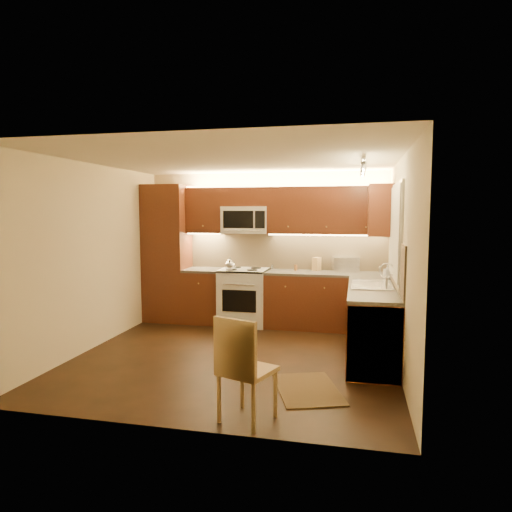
% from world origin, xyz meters
% --- Properties ---
extents(floor, '(4.00, 4.00, 0.01)m').
position_xyz_m(floor, '(0.00, 0.00, 0.00)').
color(floor, black).
rests_on(floor, ground).
extents(ceiling, '(4.00, 4.00, 0.01)m').
position_xyz_m(ceiling, '(0.00, 0.00, 2.50)').
color(ceiling, beige).
rests_on(ceiling, ground).
extents(wall_back, '(4.00, 0.01, 2.50)m').
position_xyz_m(wall_back, '(0.00, 2.00, 1.25)').
color(wall_back, beige).
rests_on(wall_back, ground).
extents(wall_front, '(4.00, 0.01, 2.50)m').
position_xyz_m(wall_front, '(0.00, -2.00, 1.25)').
color(wall_front, beige).
rests_on(wall_front, ground).
extents(wall_left, '(0.01, 4.00, 2.50)m').
position_xyz_m(wall_left, '(-2.00, 0.00, 1.25)').
color(wall_left, beige).
rests_on(wall_left, ground).
extents(wall_right, '(0.01, 4.00, 2.50)m').
position_xyz_m(wall_right, '(2.00, 0.00, 1.25)').
color(wall_right, beige).
rests_on(wall_right, ground).
extents(pantry, '(0.70, 0.60, 2.30)m').
position_xyz_m(pantry, '(-1.65, 1.70, 1.15)').
color(pantry, '#461D0F').
rests_on(pantry, floor).
extents(base_cab_back_left, '(0.62, 0.60, 0.86)m').
position_xyz_m(base_cab_back_left, '(-0.99, 1.70, 0.43)').
color(base_cab_back_left, '#461D0F').
rests_on(base_cab_back_left, floor).
extents(counter_back_left, '(0.62, 0.60, 0.04)m').
position_xyz_m(counter_back_left, '(-0.99, 1.70, 0.88)').
color(counter_back_left, '#33312F').
rests_on(counter_back_left, base_cab_back_left).
extents(base_cab_back_right, '(1.92, 0.60, 0.86)m').
position_xyz_m(base_cab_back_right, '(1.04, 1.70, 0.43)').
color(base_cab_back_right, '#461D0F').
rests_on(base_cab_back_right, floor).
extents(counter_back_right, '(1.92, 0.60, 0.04)m').
position_xyz_m(counter_back_right, '(1.04, 1.70, 0.88)').
color(counter_back_right, '#33312F').
rests_on(counter_back_right, base_cab_back_right).
extents(base_cab_right, '(0.60, 2.00, 0.86)m').
position_xyz_m(base_cab_right, '(1.70, 0.40, 0.43)').
color(base_cab_right, '#461D0F').
rests_on(base_cab_right, floor).
extents(counter_right, '(0.60, 2.00, 0.04)m').
position_xyz_m(counter_right, '(1.70, 0.40, 0.88)').
color(counter_right, '#33312F').
rests_on(counter_right, base_cab_right).
extents(dishwasher, '(0.58, 0.60, 0.84)m').
position_xyz_m(dishwasher, '(1.70, -0.30, 0.43)').
color(dishwasher, silver).
rests_on(dishwasher, floor).
extents(backsplash_back, '(3.30, 0.02, 0.60)m').
position_xyz_m(backsplash_back, '(0.35, 1.99, 1.20)').
color(backsplash_back, tan).
rests_on(backsplash_back, wall_back).
extents(backsplash_right, '(0.02, 2.00, 0.60)m').
position_xyz_m(backsplash_right, '(1.99, 0.40, 1.20)').
color(backsplash_right, tan).
rests_on(backsplash_right, wall_right).
extents(upper_cab_back_left, '(0.62, 0.35, 0.75)m').
position_xyz_m(upper_cab_back_left, '(-0.99, 1.82, 1.88)').
color(upper_cab_back_left, '#461D0F').
rests_on(upper_cab_back_left, wall_back).
extents(upper_cab_back_right, '(1.92, 0.35, 0.75)m').
position_xyz_m(upper_cab_back_right, '(1.04, 1.82, 1.88)').
color(upper_cab_back_right, '#461D0F').
rests_on(upper_cab_back_right, wall_back).
extents(upper_cab_bridge, '(0.76, 0.35, 0.31)m').
position_xyz_m(upper_cab_bridge, '(-0.30, 1.82, 2.09)').
color(upper_cab_bridge, '#461D0F').
rests_on(upper_cab_bridge, wall_back).
extents(upper_cab_right_corner, '(0.35, 0.50, 0.75)m').
position_xyz_m(upper_cab_right_corner, '(1.82, 1.40, 1.88)').
color(upper_cab_right_corner, '#461D0F').
rests_on(upper_cab_right_corner, wall_right).
extents(stove, '(0.76, 0.65, 0.92)m').
position_xyz_m(stove, '(-0.30, 1.68, 0.46)').
color(stove, silver).
rests_on(stove, floor).
extents(microwave, '(0.76, 0.38, 0.44)m').
position_xyz_m(microwave, '(-0.30, 1.81, 1.72)').
color(microwave, silver).
rests_on(microwave, wall_back).
extents(window_frame, '(0.03, 1.44, 1.24)m').
position_xyz_m(window_frame, '(1.99, 0.55, 1.60)').
color(window_frame, silver).
rests_on(window_frame, wall_right).
extents(window_blinds, '(0.02, 1.36, 1.16)m').
position_xyz_m(window_blinds, '(1.97, 0.55, 1.60)').
color(window_blinds, silver).
rests_on(window_blinds, wall_right).
extents(sink, '(0.52, 0.86, 0.15)m').
position_xyz_m(sink, '(1.70, 0.55, 0.98)').
color(sink, silver).
rests_on(sink, counter_right).
extents(faucet, '(0.20, 0.04, 0.30)m').
position_xyz_m(faucet, '(1.88, 0.55, 1.05)').
color(faucet, silver).
rests_on(faucet, counter_right).
extents(track_light_bar, '(0.04, 1.20, 0.03)m').
position_xyz_m(track_light_bar, '(1.55, 0.40, 2.46)').
color(track_light_bar, silver).
rests_on(track_light_bar, ceiling).
extents(kettle, '(0.21, 0.21, 0.21)m').
position_xyz_m(kettle, '(-0.48, 1.47, 1.03)').
color(kettle, silver).
rests_on(kettle, stove).
extents(toaster_oven, '(0.46, 0.39, 0.24)m').
position_xyz_m(toaster_oven, '(1.32, 1.85, 1.02)').
color(toaster_oven, silver).
rests_on(toaster_oven, counter_back_right).
extents(knife_block, '(0.15, 0.18, 0.21)m').
position_xyz_m(knife_block, '(0.87, 1.90, 1.01)').
color(knife_block, '#976C44').
rests_on(knife_block, counter_back_right).
extents(spice_jar_a, '(0.05, 0.05, 0.09)m').
position_xyz_m(spice_jar_a, '(0.52, 1.84, 0.95)').
color(spice_jar_a, silver).
rests_on(spice_jar_a, counter_back_right).
extents(spice_jar_b, '(0.05, 0.05, 0.10)m').
position_xyz_m(spice_jar_b, '(0.53, 1.82, 0.95)').
color(spice_jar_b, brown).
rests_on(spice_jar_b, counter_back_right).
extents(spice_jar_c, '(0.05, 0.05, 0.08)m').
position_xyz_m(spice_jar_c, '(0.14, 1.86, 0.94)').
color(spice_jar_c, silver).
rests_on(spice_jar_c, counter_back_right).
extents(spice_jar_d, '(0.05, 0.05, 0.09)m').
position_xyz_m(spice_jar_d, '(0.53, 1.87, 0.94)').
color(spice_jar_d, brown).
rests_on(spice_jar_d, counter_back_right).
extents(soap_bottle, '(0.11, 0.11, 0.19)m').
position_xyz_m(soap_bottle, '(1.93, 1.26, 1.00)').
color(soap_bottle, silver).
rests_on(soap_bottle, counter_right).
extents(rug, '(0.88, 1.07, 0.01)m').
position_xyz_m(rug, '(1.02, -0.90, 0.01)').
color(rug, black).
rests_on(rug, floor).
extents(dining_chair, '(0.54, 0.54, 0.96)m').
position_xyz_m(dining_chair, '(0.57, -1.70, 0.48)').
color(dining_chair, '#976C44').
rests_on(dining_chair, floor).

